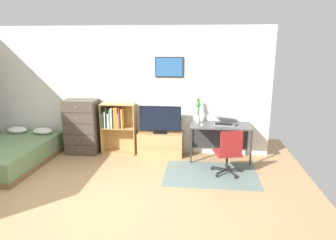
# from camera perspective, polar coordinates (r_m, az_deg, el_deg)

# --- Properties ---
(ground_plane) EXTENTS (7.20, 7.20, 0.00)m
(ground_plane) POSITION_cam_1_polar(r_m,az_deg,el_deg) (4.90, -14.20, -14.93)
(ground_plane) COLOR tan
(wall_back_with_posters) EXTENTS (6.12, 0.09, 2.70)m
(wall_back_with_posters) POSITION_cam_1_polar(r_m,az_deg,el_deg) (6.69, -7.74, 5.47)
(wall_back_with_posters) COLOR silver
(wall_back_with_posters) RESTS_ON ground_plane
(area_rug) EXTENTS (1.70, 1.20, 0.01)m
(area_rug) POSITION_cam_1_polar(r_m,az_deg,el_deg) (5.77, 7.97, -9.96)
(area_rug) COLOR slate
(area_rug) RESTS_ON ground_plane
(bed) EXTENTS (1.41, 2.08, 0.56)m
(bed) POSITION_cam_1_polar(r_m,az_deg,el_deg) (6.85, -27.35, -5.60)
(bed) COLOR brown
(bed) RESTS_ON ground_plane
(dresser) EXTENTS (0.70, 0.46, 1.18)m
(dresser) POSITION_cam_1_polar(r_m,az_deg,el_deg) (6.88, -15.72, -1.20)
(dresser) COLOR #4C4238
(dresser) RESTS_ON ground_plane
(bookshelf) EXTENTS (0.74, 0.30, 1.10)m
(bookshelf) POSITION_cam_1_polar(r_m,az_deg,el_deg) (6.68, -9.64, -0.68)
(bookshelf) COLOR tan
(bookshelf) RESTS_ON ground_plane
(tv_stand) EXTENTS (0.95, 0.41, 0.50)m
(tv_stand) POSITION_cam_1_polar(r_m,az_deg,el_deg) (6.56, -1.42, -4.50)
(tv_stand) COLOR tan
(tv_stand) RESTS_ON ground_plane
(television) EXTENTS (0.87, 0.16, 0.58)m
(television) POSITION_cam_1_polar(r_m,az_deg,el_deg) (6.39, -1.48, 0.06)
(television) COLOR black
(television) RESTS_ON tv_stand
(desk) EXTENTS (1.23, 0.60, 0.74)m
(desk) POSITION_cam_1_polar(r_m,az_deg,el_deg) (6.40, 9.71, -1.85)
(desk) COLOR #4C4C4F
(desk) RESTS_ON ground_plane
(office_chair) EXTENTS (0.58, 0.57, 0.86)m
(office_chair) POSITION_cam_1_polar(r_m,az_deg,el_deg) (5.63, 11.28, -5.73)
(office_chair) COLOR #232326
(office_chair) RESTS_ON ground_plane
(laptop) EXTENTS (0.41, 0.44, 0.17)m
(laptop) POSITION_cam_1_polar(r_m,az_deg,el_deg) (6.36, 10.39, -0.12)
(laptop) COLOR #B7B7BC
(laptop) RESTS_ON desk
(computer_mouse) EXTENTS (0.06, 0.10, 0.03)m
(computer_mouse) POSITION_cam_1_polar(r_m,az_deg,el_deg) (6.29, 12.63, -0.85)
(computer_mouse) COLOR #262628
(computer_mouse) RESTS_ON desk
(bamboo_vase) EXTENTS (0.10, 0.11, 0.51)m
(bamboo_vase) POSITION_cam_1_polar(r_m,az_deg,el_deg) (6.38, 5.66, 1.86)
(bamboo_vase) COLOR silver
(bamboo_vase) RESTS_ON desk
(wine_glass) EXTENTS (0.07, 0.07, 0.18)m
(wine_glass) POSITION_cam_1_polar(r_m,az_deg,el_deg) (6.17, 6.35, 0.25)
(wine_glass) COLOR silver
(wine_glass) RESTS_ON desk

